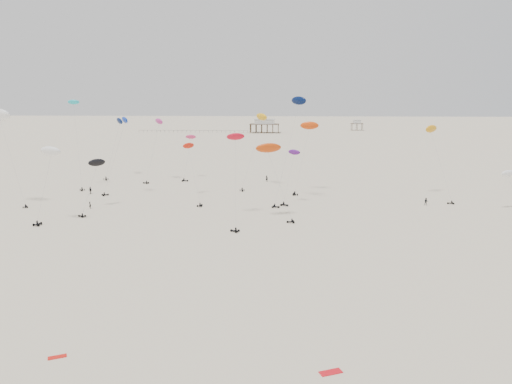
# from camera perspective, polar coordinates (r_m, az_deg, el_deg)

# --- Properties ---
(ground_plane) EXTENTS (900.00, 900.00, 0.00)m
(ground_plane) POSITION_cam_1_polar(r_m,az_deg,el_deg) (212.19, 1.86, 3.86)
(ground_plane) COLOR beige
(pavilion_main) EXTENTS (21.00, 13.00, 9.80)m
(pavilion_main) POSITION_cam_1_polar(r_m,az_deg,el_deg) (361.52, 0.97, 7.46)
(pavilion_main) COLOR brown
(pavilion_main) RESTS_ON ground
(pavilion_small) EXTENTS (9.00, 7.00, 8.00)m
(pavilion_small) POSITION_cam_1_polar(r_m,az_deg,el_deg) (394.85, 11.46, 7.43)
(pavilion_small) COLOR brown
(pavilion_small) RESTS_ON ground
(pier_fence) EXTENTS (80.20, 0.20, 1.50)m
(pier_fence) POSITION_cam_1_polar(r_m,az_deg,el_deg) (367.73, -7.21, 6.89)
(pier_fence) COLOR black
(pier_fence) RESTS_ON ground
(rig_0) EXTENTS (7.95, 17.33, 19.54)m
(rig_0) POSITION_cam_1_polar(r_m,az_deg,el_deg) (129.11, -7.35, 3.40)
(rig_0) COLOR black
(rig_0) RESTS_ON ground
(rig_1) EXTENTS (4.03, 13.94, 14.57)m
(rig_1) POSITION_cam_1_polar(r_m,az_deg,el_deg) (122.36, -18.03, 2.19)
(rig_1) COLOR black
(rig_1) RESTS_ON ground
(rig_2) EXTENTS (6.72, 9.79, 25.34)m
(rig_2) POSITION_cam_1_polar(r_m,az_deg,el_deg) (151.21, -19.82, 6.33)
(rig_2) COLOR black
(rig_2) RESTS_ON ground
(rig_3) EXTENTS (8.02, 13.59, 22.23)m
(rig_3) POSITION_cam_1_polar(r_m,az_deg,el_deg) (144.56, 0.33, 7.44)
(rig_3) COLOR black
(rig_3) RESTS_ON ground
(rig_4) EXTENTS (8.10, 6.78, 20.84)m
(rig_4) POSITION_cam_1_polar(r_m,az_deg,el_deg) (137.38, -15.27, 6.03)
(rig_4) COLOR black
(rig_4) RESTS_ON ground
(rig_5) EXTENTS (4.97, 14.76, 20.12)m
(rig_5) POSITION_cam_1_polar(r_m,az_deg,el_deg) (169.79, -15.60, 6.65)
(rig_5) COLOR black
(rig_5) RESTS_ON ground
(rig_6) EXTENTS (5.17, 6.87, 13.35)m
(rig_6) POSITION_cam_1_polar(r_m,az_deg,el_deg) (121.40, 3.89, 1.96)
(rig_6) COLOR black
(rig_6) RESTS_ON ground
(rig_7) EXTENTS (7.41, 9.23, 19.53)m
(rig_7) POSITION_cam_1_polar(r_m,az_deg,el_deg) (137.17, 5.81, 6.12)
(rig_7) COLOR black
(rig_7) RESTS_ON ground
(rig_8) EXTENTS (4.07, 12.95, 12.94)m
(rig_8) POSITION_cam_1_polar(r_m,az_deg,el_deg) (126.90, 27.25, 0.58)
(rig_8) COLOR black
(rig_8) RESTS_ON ground
(rig_9) EXTENTS (4.58, 17.37, 21.86)m
(rig_9) POSITION_cam_1_polar(r_m,az_deg,el_deg) (105.85, -2.37, 3.93)
(rig_9) COLOR black
(rig_9) RESTS_ON ground
(rig_10) EXTENTS (3.42, 9.61, 14.55)m
(rig_10) POSITION_cam_1_polar(r_m,az_deg,el_deg) (159.53, -7.75, 4.31)
(rig_10) COLOR black
(rig_10) RESTS_ON ground
(rig_11) EXTENTS (5.34, 16.03, 20.94)m
(rig_11) POSITION_cam_1_polar(r_m,az_deg,el_deg) (139.56, 19.63, 5.90)
(rig_11) COLOR black
(rig_11) RESTS_ON ground
(rig_12) EXTENTS (8.98, 7.45, 16.75)m
(rig_12) POSITION_cam_1_polar(r_m,az_deg,el_deg) (106.10, 1.67, 4.31)
(rig_12) COLOR black
(rig_12) RESTS_ON ground
(rig_13) EXTENTS (8.73, 14.03, 26.87)m
(rig_13) POSITION_cam_1_polar(r_m,az_deg,el_deg) (124.49, 4.48, 8.46)
(rig_13) COLOR black
(rig_13) RESTS_ON ground
(rig_14) EXTENTS (11.08, 7.37, 23.47)m
(rig_14) POSITION_cam_1_polar(r_m,az_deg,el_deg) (134.08, -27.14, 7.39)
(rig_14) COLOR black
(rig_14) RESTS_ON ground
(rig_15) EXTENTS (5.39, 7.10, 16.07)m
(rig_15) POSITION_cam_1_polar(r_m,az_deg,el_deg) (111.57, -22.66, 2.86)
(rig_15) COLOR black
(rig_15) RESTS_ON ground
(rig_16) EXTENTS (5.87, 11.05, 19.75)m
(rig_16) POSITION_cam_1_polar(r_m,az_deg,el_deg) (157.93, -11.27, 6.79)
(rig_16) COLOR black
(rig_16) RESTS_ON ground
(spectator_0) EXTENTS (0.85, 0.82, 1.94)m
(spectator_0) POSITION_cam_1_polar(r_m,az_deg,el_deg) (123.61, -18.41, -1.81)
(spectator_0) COLOR black
(spectator_0) RESTS_ON ground
(spectator_1) EXTENTS (1.12, 0.78, 2.10)m
(spectator_1) POSITION_cam_1_polar(r_m,az_deg,el_deg) (127.72, 18.84, -1.44)
(spectator_1) COLOR black
(spectator_1) RESTS_ON ground
(spectator_2) EXTENTS (1.55, 1.28, 2.31)m
(spectator_2) POSITION_cam_1_polar(r_m,az_deg,el_deg) (142.06, -18.39, -0.21)
(spectator_2) COLOR black
(spectator_2) RESTS_ON ground
(spectator_3) EXTENTS (1.00, 0.89, 2.27)m
(spectator_3) POSITION_cam_1_polar(r_m,az_deg,el_deg) (154.37, 1.23, 1.21)
(spectator_3) COLOR black
(spectator_3) RESTS_ON ground
(grounded_kite_a) EXTENTS (2.38, 1.69, 0.08)m
(grounded_kite_a) POSITION_cam_1_polar(r_m,az_deg,el_deg) (51.26, 8.53, -19.74)
(grounded_kite_a) COLOR red
(grounded_kite_a) RESTS_ON ground
(grounded_kite_b) EXTENTS (1.92, 1.42, 0.07)m
(grounded_kite_b) POSITION_cam_1_polar(r_m,az_deg,el_deg) (56.92, -21.77, -17.14)
(grounded_kite_b) COLOR red
(grounded_kite_b) RESTS_ON ground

